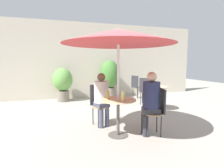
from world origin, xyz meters
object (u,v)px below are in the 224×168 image
Objects in this scene: seated_person_1 at (102,95)px; bistro_chair_2 at (145,89)px; potted_plant_1 at (110,76)px; beer_glass_0 at (123,97)px; potted_plant_0 at (63,82)px; bistro_chair_0 at (158,108)px; bistro_chair_3 at (136,85)px; cafe_table_far at (156,93)px; bistro_chair_1 at (98,101)px; umbrella at (118,37)px; beer_glass_1 at (123,94)px; seated_person_0 at (151,98)px; beer_glass_2 at (108,95)px; cafe_table_near at (118,109)px.

bistro_chair_2 is at bearing 22.71° from seated_person_1.
seated_person_1 is 3.18m from potted_plant_1.
beer_glass_0 is 3.81m from potted_plant_0.
beer_glass_0 is (-0.74, -0.01, 0.27)m from bistro_chair_0.
seated_person_1 is at bearing 78.34° from bistro_chair_2.
bistro_chair_2 and bistro_chair_3 have the same top height.
cafe_table_far is 0.78× the size of bistro_chair_3.
umbrella is (0.22, -0.75, 1.34)m from bistro_chair_1.
bistro_chair_2 is 2.40m from seated_person_1.
seated_person_1 is 2.99m from potted_plant_0.
beer_glass_1 is (0.32, -0.47, 0.08)m from seated_person_1.
seated_person_0 is at bearing 135.96° from bistro_chair_3.
umbrella is at bearing -90.00° from seated_person_0.
bistro_chair_0 is 0.74× the size of seated_person_0.
bistro_chair_1 is at bearing 90.00° from seated_person_1.
beer_glass_2 is (-0.00, -0.53, 0.09)m from seated_person_1.
cafe_table_far is 5.00× the size of beer_glass_1.
umbrella is (-1.82, -3.10, 1.34)m from bistro_chair_3.
potted_plant_1 is (0.13, 3.78, 0.36)m from bistro_chair_0.
cafe_table_far is 2.33m from beer_glass_0.
bistro_chair_1 reaches higher than cafe_table_near.
potted_plant_0 is at bearing 141.55° from cafe_table_far.
potted_plant_1 is 0.73× the size of umbrella.
beer_glass_0 is 0.09× the size of umbrella.
beer_glass_0 is at bearing -54.15° from beer_glass_2.
cafe_table_near is 0.78m from bistro_chair_1.
potted_plant_0 reaches higher than beer_glass_1.
cafe_table_near is 0.32m from beer_glass_1.
cafe_table_far is 2.35m from potted_plant_1.
umbrella reaches higher than bistro_chair_0.
bistro_chair_2 is at bearing 90.21° from cafe_table_far.
umbrella is at bearing 90.76° from bistro_chair_2.
cafe_table_near is 1.35m from umbrella.
beer_glass_1 is (0.13, 0.33, -0.02)m from beer_glass_0.
bistro_chair_0 reaches higher than cafe_table_far.
bistro_chair_2 is at bearing -61.81° from potted_plant_1.
bistro_chair_2 is 0.61× the size of potted_plant_1.
umbrella reaches higher than bistro_chair_1.
potted_plant_1 reaches higher than bistro_chair_2.
bistro_chair_1 is at bearing 115.42° from bistro_chair_3.
beer_glass_2 is at bearing 86.83° from bistro_chair_2.
cafe_table_far is 0.47× the size of potted_plant_1.
cafe_table_far is 0.58× the size of seated_person_0.
seated_person_0 is at bearing -63.49° from bistro_chair_1.
cafe_table_far is at bearing -69.98° from potted_plant_1.
potted_plant_1 is (0.89, 3.59, 0.36)m from cafe_table_near.
bistro_chair_0 and bistro_chair_1 have the same top height.
seated_person_0 reaches higher than beer_glass_2.
beer_glass_0 is 0.12× the size of potted_plant_1.
bistro_chair_1 is 1.00× the size of bistro_chair_2.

